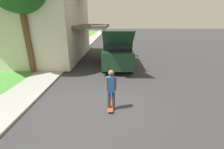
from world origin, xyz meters
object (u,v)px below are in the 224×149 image
(suv_parked, at_px, (117,51))
(car_down_street, at_px, (117,39))
(skateboarder, at_px, (111,89))
(skateboard, at_px, (110,106))

(suv_parked, bearing_deg, car_down_street, 89.17)
(suv_parked, height_order, skateboarder, suv_parked)
(car_down_street, xyz_separation_m, skateboard, (-0.52, -18.35, -0.60))
(skateboarder, distance_m, skateboard, 0.84)
(suv_parked, xyz_separation_m, skateboard, (-0.34, -6.02, -1.08))
(suv_parked, distance_m, skateboard, 6.12)
(skateboarder, bearing_deg, skateboard, 107.56)
(skateboard, bearing_deg, suv_parked, 86.73)
(suv_parked, bearing_deg, skateboard, -93.27)
(skateboarder, height_order, skateboard, skateboarder)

